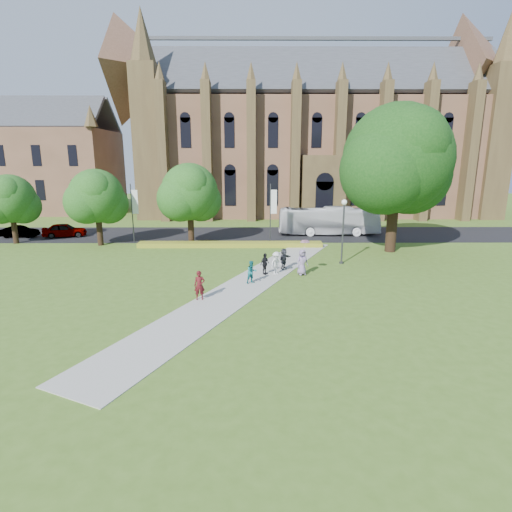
{
  "coord_description": "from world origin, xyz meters",
  "views": [
    {
      "loc": [
        0.28,
        -25.18,
        8.17
      ],
      "look_at": [
        0.46,
        2.46,
        1.6
      ],
      "focal_mm": 28.0,
      "sensor_mm": 36.0,
      "label": 1
    }
  ],
  "objects_px": {
    "large_tree": "(397,159)",
    "pedestrian_0": "(200,285)",
    "tour_coach": "(328,221)",
    "car_1": "(20,232)",
    "streetlamp": "(343,224)",
    "car_0": "(65,230)"
  },
  "relations": [
    {
      "from": "car_0",
      "to": "pedestrian_0",
      "type": "height_order",
      "value": "pedestrian_0"
    },
    {
      "from": "tour_coach",
      "to": "car_0",
      "type": "height_order",
      "value": "tour_coach"
    },
    {
      "from": "car_0",
      "to": "pedestrian_0",
      "type": "xyz_separation_m",
      "value": [
        17.63,
        -20.75,
        0.14
      ]
    },
    {
      "from": "car_0",
      "to": "car_1",
      "type": "distance_m",
      "value": 4.87
    },
    {
      "from": "car_1",
      "to": "pedestrian_0",
      "type": "relative_size",
      "value": 2.16
    },
    {
      "from": "tour_coach",
      "to": "car_0",
      "type": "relative_size",
      "value": 2.52
    },
    {
      "from": "large_tree",
      "to": "car_1",
      "type": "distance_m",
      "value": 39.89
    },
    {
      "from": "streetlamp",
      "to": "large_tree",
      "type": "xyz_separation_m",
      "value": [
        5.5,
        4.5,
        5.07
      ]
    },
    {
      "from": "large_tree",
      "to": "pedestrian_0",
      "type": "bearing_deg",
      "value": -140.18
    },
    {
      "from": "large_tree",
      "to": "pedestrian_0",
      "type": "distance_m",
      "value": 22.07
    },
    {
      "from": "car_0",
      "to": "pedestrian_0",
      "type": "relative_size",
      "value": 2.53
    },
    {
      "from": "car_1",
      "to": "pedestrian_0",
      "type": "xyz_separation_m",
      "value": [
        22.49,
        -20.58,
        0.27
      ]
    },
    {
      "from": "streetlamp",
      "to": "car_1",
      "type": "relative_size",
      "value": 1.36
    },
    {
      "from": "tour_coach",
      "to": "car_0",
      "type": "distance_m",
      "value": 29.45
    },
    {
      "from": "large_tree",
      "to": "car_1",
      "type": "relative_size",
      "value": 3.44
    },
    {
      "from": "large_tree",
      "to": "pedestrian_0",
      "type": "height_order",
      "value": "large_tree"
    },
    {
      "from": "streetlamp",
      "to": "tour_coach",
      "type": "height_order",
      "value": "streetlamp"
    },
    {
      "from": "tour_coach",
      "to": "car_1",
      "type": "relative_size",
      "value": 2.95
    },
    {
      "from": "car_1",
      "to": "pedestrian_0",
      "type": "distance_m",
      "value": 30.49
    },
    {
      "from": "pedestrian_0",
      "to": "car_0",
      "type": "bearing_deg",
      "value": 124.47
    },
    {
      "from": "car_1",
      "to": "large_tree",
      "type": "bearing_deg",
      "value": -104.65
    },
    {
      "from": "streetlamp",
      "to": "tour_coach",
      "type": "bearing_deg",
      "value": 84.31
    }
  ]
}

